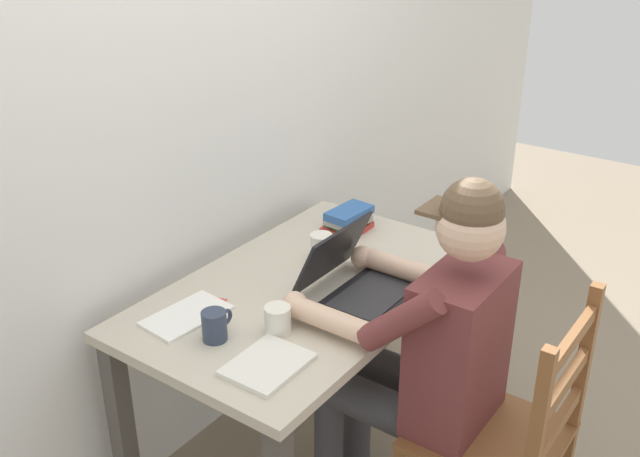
% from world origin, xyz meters
% --- Properties ---
extents(ground_plane, '(8.00, 8.00, 0.00)m').
position_xyz_m(ground_plane, '(0.00, 0.00, 0.00)').
color(ground_plane, gray).
extents(back_wall, '(6.00, 0.04, 2.60)m').
position_xyz_m(back_wall, '(0.00, 0.45, 1.30)').
color(back_wall, silver).
rests_on(back_wall, ground).
extents(desk, '(1.23, 0.74, 0.74)m').
position_xyz_m(desk, '(0.00, 0.00, 0.63)').
color(desk, '#BCB29E').
rests_on(desk, ground).
extents(seated_person, '(0.50, 0.60, 1.24)m').
position_xyz_m(seated_person, '(0.00, -0.45, 0.68)').
color(seated_person, brown).
rests_on(seated_person, ground).
extents(wooden_chair, '(0.42, 0.42, 0.93)m').
position_xyz_m(wooden_chair, '(0.00, -0.73, 0.46)').
color(wooden_chair, brown).
rests_on(wooden_chair, ground).
extents(laptop, '(0.33, 0.33, 0.22)m').
position_xyz_m(laptop, '(0.05, -0.16, 0.79)').
color(laptop, black).
rests_on(laptop, desk).
extents(computer_mouse, '(0.06, 0.10, 0.03)m').
position_xyz_m(computer_mouse, '(0.28, -0.24, 0.76)').
color(computer_mouse, black).
rests_on(computer_mouse, desk).
extents(coffee_mug_white, '(0.12, 0.08, 0.09)m').
position_xyz_m(coffee_mug_white, '(-0.28, -0.10, 0.78)').
color(coffee_mug_white, silver).
rests_on(coffee_mug_white, desk).
extents(coffee_mug_dark, '(0.11, 0.07, 0.09)m').
position_xyz_m(coffee_mug_dark, '(-0.41, 0.03, 0.79)').
color(coffee_mug_dark, '#2D384C').
rests_on(coffee_mug_dark, desk).
extents(coffee_mug_spare, '(0.12, 0.08, 0.09)m').
position_xyz_m(coffee_mug_spare, '(0.18, 0.07, 0.79)').
color(coffee_mug_spare, silver).
rests_on(coffee_mug_spare, desk).
extents(book_stack_main, '(0.19, 0.15, 0.09)m').
position_xyz_m(book_stack_main, '(0.43, 0.12, 0.78)').
color(book_stack_main, '#BC332D').
rests_on(book_stack_main, desk).
extents(paper_pile_near_laptop, '(0.23, 0.18, 0.02)m').
position_xyz_m(paper_pile_near_laptop, '(-0.43, -0.18, 0.75)').
color(paper_pile_near_laptop, silver).
rests_on(paper_pile_near_laptop, desk).
extents(paper_pile_back_corner, '(0.27, 0.18, 0.01)m').
position_xyz_m(paper_pile_back_corner, '(-0.37, 0.18, 0.74)').
color(paper_pile_back_corner, white).
rests_on(paper_pile_back_corner, desk).
extents(landscape_photo_print, '(0.15, 0.12, 0.00)m').
position_xyz_m(landscape_photo_print, '(-0.30, 0.18, 0.74)').
color(landscape_photo_print, '#C63D33').
rests_on(landscape_photo_print, desk).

